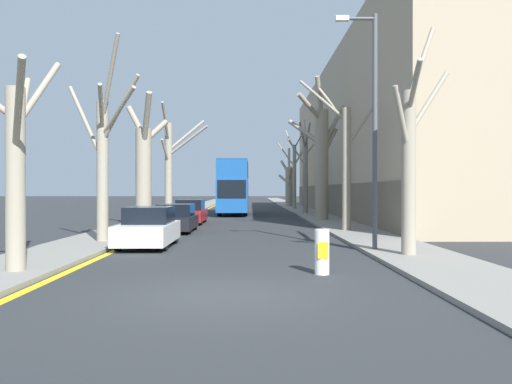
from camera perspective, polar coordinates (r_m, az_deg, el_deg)
The scene contains 21 objects.
ground_plane at distance 10.20m, azimuth -3.82°, elevation -11.60°, with size 300.00×300.00×0.00m, color #2B2D30.
sidewalk_left at distance 60.32m, azimuth -6.54°, elevation -1.66°, with size 2.78×120.00×0.12m, color gray.
sidewalk_right at distance 60.22m, azimuth 4.27°, elevation -1.67°, with size 2.78×120.00×0.12m, color gray.
building_facade_right at distance 44.81m, azimuth 14.33°, elevation 5.77°, with size 10.08×46.31×12.82m.
kerb_line_stripe at distance 60.18m, azimuth -5.05°, elevation -1.72°, with size 0.24×120.00×0.01m, color yellow.
street_tree_left_0 at distance 13.61m, azimuth -25.88°, elevation 3.08°, with size 3.53×4.46×5.59m.
street_tree_left_1 at distance 20.00m, azimuth -17.04°, elevation 3.93°, with size 3.40×2.69×7.69m.
street_tree_left_2 at distance 28.19m, azimuth -12.69°, elevation 2.38°, with size 2.39×3.00×7.21m.
street_tree_left_3 at distance 35.80m, azimuth -9.78°, elevation 3.08°, with size 3.22×3.76×7.98m.
street_tree_right_0 at distance 16.03m, azimuth 17.26°, elevation 4.10°, with size 2.37×3.04×7.51m.
street_tree_right_1 at distance 24.95m, azimuth 10.12°, elevation 3.60°, with size 3.57×2.73×7.89m.
street_tree_right_2 at distance 33.85m, azimuth 7.46°, elevation 4.00°, with size 3.81×3.83×9.51m.
street_tree_right_3 at distance 42.97m, azimuth 5.63°, elevation 2.79°, with size 2.48×4.96×8.39m.
street_tree_right_4 at distance 52.45m, azimuth 4.40°, elevation 2.33°, with size 3.17×3.97×8.63m.
street_tree_right_5 at distance 60.43m, azimuth 3.77°, elevation 1.00°, with size 1.70×4.54×7.29m.
double_decker_bus at distance 42.26m, azimuth -2.55°, elevation 0.85°, with size 2.43×10.03×4.46m.
parked_car_0 at distance 18.74m, azimuth -12.18°, elevation -4.05°, with size 1.79×3.98×1.47m.
parked_car_1 at distance 25.15m, azimuth -9.19°, elevation -3.03°, with size 1.89×4.23×1.38m.
parked_car_2 at distance 31.12m, azimuth -7.53°, elevation -2.31°, with size 1.77×4.54×1.48m.
lamp_post at distance 17.20m, azimuth 13.11°, elevation 8.06°, with size 1.40×0.20×7.94m.
traffic_bollard at distance 12.52m, azimuth 7.55°, elevation -6.79°, with size 0.36×0.37×1.12m.
Camera 1 is at (0.56, -9.96, 2.10)m, focal length 35.00 mm.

